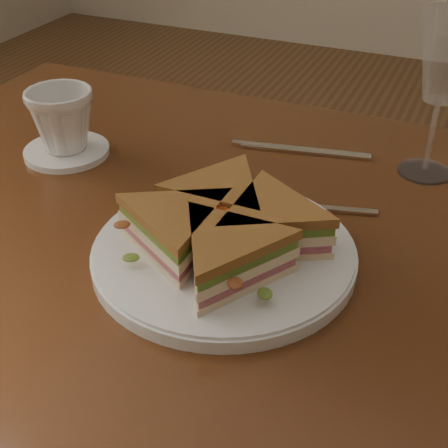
{
  "coord_description": "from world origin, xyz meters",
  "views": [
    {
      "loc": [
        0.25,
        -0.61,
        1.19
      ],
      "look_at": [
        0.01,
        -0.07,
        0.8
      ],
      "focal_mm": 50.0,
      "sensor_mm": 36.0,
      "label": 1
    }
  ],
  "objects_px": {
    "table": "(237,285)",
    "wine_glass": "(446,62)",
    "coffee_cup": "(62,120)",
    "plate": "(224,254)",
    "knife": "(296,150)",
    "sandwich_wedges": "(224,228)",
    "spoon": "(273,203)",
    "saucer": "(67,151)"
  },
  "relations": [
    {
      "from": "table",
      "to": "spoon",
      "type": "bearing_deg",
      "value": 66.55
    },
    {
      "from": "plate",
      "to": "coffee_cup",
      "type": "relative_size",
      "value": 3.09
    },
    {
      "from": "plate",
      "to": "wine_glass",
      "type": "xyz_separation_m",
      "value": [
        0.18,
        0.31,
        0.16
      ]
    },
    {
      "from": "knife",
      "to": "wine_glass",
      "type": "relative_size",
      "value": 0.92
    },
    {
      "from": "knife",
      "to": "coffee_cup",
      "type": "bearing_deg",
      "value": -165.61
    },
    {
      "from": "table",
      "to": "wine_glass",
      "type": "height_order",
      "value": "wine_glass"
    },
    {
      "from": "plate",
      "to": "sandwich_wedges",
      "type": "relative_size",
      "value": 1.02
    },
    {
      "from": "plate",
      "to": "saucer",
      "type": "distance_m",
      "value": 0.36
    },
    {
      "from": "knife",
      "to": "wine_glass",
      "type": "xyz_separation_m",
      "value": [
        0.19,
        0.01,
        0.16
      ]
    },
    {
      "from": "sandwich_wedges",
      "to": "coffee_cup",
      "type": "bearing_deg",
      "value": 155.8
    },
    {
      "from": "knife",
      "to": "sandwich_wedges",
      "type": "bearing_deg",
      "value": -99.05
    },
    {
      "from": "table",
      "to": "coffee_cup",
      "type": "relative_size",
      "value": 12.01
    },
    {
      "from": "coffee_cup",
      "to": "knife",
      "type": "bearing_deg",
      "value": 44.72
    },
    {
      "from": "plate",
      "to": "wine_glass",
      "type": "height_order",
      "value": "wine_glass"
    },
    {
      "from": "sandwich_wedges",
      "to": "saucer",
      "type": "xyz_separation_m",
      "value": [
        -0.33,
        0.15,
        -0.04
      ]
    },
    {
      "from": "coffee_cup",
      "to": "plate",
      "type": "bearing_deg",
      "value": -4.9
    },
    {
      "from": "table",
      "to": "sandwich_wedges",
      "type": "height_order",
      "value": "sandwich_wedges"
    },
    {
      "from": "table",
      "to": "coffee_cup",
      "type": "bearing_deg",
      "value": 166.87
    },
    {
      "from": "spoon",
      "to": "wine_glass",
      "type": "distance_m",
      "value": 0.29
    },
    {
      "from": "table",
      "to": "wine_glass",
      "type": "bearing_deg",
      "value": 50.12
    },
    {
      "from": "knife",
      "to": "saucer",
      "type": "height_order",
      "value": "saucer"
    },
    {
      "from": "table",
      "to": "coffee_cup",
      "type": "height_order",
      "value": "coffee_cup"
    },
    {
      "from": "spoon",
      "to": "wine_glass",
      "type": "xyz_separation_m",
      "value": [
        0.17,
        0.17,
        0.16
      ]
    },
    {
      "from": "coffee_cup",
      "to": "table",
      "type": "bearing_deg",
      "value": 6.16
    },
    {
      "from": "plate",
      "to": "spoon",
      "type": "bearing_deg",
      "value": 84.62
    },
    {
      "from": "table",
      "to": "saucer",
      "type": "height_order",
      "value": "saucer"
    },
    {
      "from": "sandwich_wedges",
      "to": "coffee_cup",
      "type": "xyz_separation_m",
      "value": [
        -0.33,
        0.15,
        0.01
      ]
    },
    {
      "from": "plate",
      "to": "sandwich_wedges",
      "type": "height_order",
      "value": "sandwich_wedges"
    },
    {
      "from": "wine_glass",
      "to": "saucer",
      "type": "relative_size",
      "value": 1.8
    },
    {
      "from": "saucer",
      "to": "knife",
      "type": "bearing_deg",
      "value": 25.43
    },
    {
      "from": "knife",
      "to": "saucer",
      "type": "bearing_deg",
      "value": -165.61
    },
    {
      "from": "table",
      "to": "knife",
      "type": "relative_size",
      "value": 5.62
    },
    {
      "from": "sandwich_wedges",
      "to": "coffee_cup",
      "type": "height_order",
      "value": "coffee_cup"
    },
    {
      "from": "spoon",
      "to": "wine_glass",
      "type": "relative_size",
      "value": 0.78
    },
    {
      "from": "knife",
      "to": "spoon",
      "type": "bearing_deg",
      "value": -93.02
    },
    {
      "from": "plate",
      "to": "saucer",
      "type": "bearing_deg",
      "value": 155.8
    },
    {
      "from": "plate",
      "to": "knife",
      "type": "height_order",
      "value": "plate"
    },
    {
      "from": "knife",
      "to": "wine_glass",
      "type": "height_order",
      "value": "wine_glass"
    },
    {
      "from": "plate",
      "to": "spoon",
      "type": "height_order",
      "value": "plate"
    },
    {
      "from": "table",
      "to": "sandwich_wedges",
      "type": "xyz_separation_m",
      "value": [
        0.01,
        -0.07,
        0.14
      ]
    },
    {
      "from": "saucer",
      "to": "coffee_cup",
      "type": "relative_size",
      "value": 1.29
    },
    {
      "from": "table",
      "to": "knife",
      "type": "bearing_deg",
      "value": 89.17
    }
  ]
}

